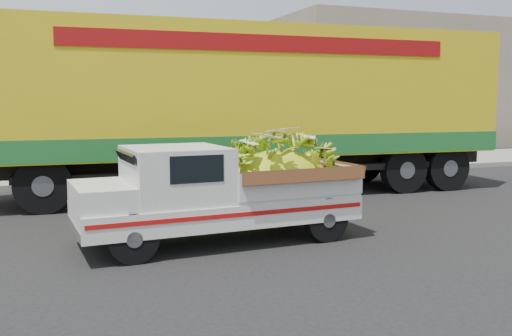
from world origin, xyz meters
name	(u,v)px	position (x,y,z in m)	size (l,w,h in m)	color
ground	(269,233)	(0.00, 0.00, 0.00)	(100.00, 100.00, 0.00)	black
curb	(180,179)	(0.00, 6.33, 0.07)	(60.00, 0.25, 0.15)	gray
sidewalk	(165,171)	(0.00, 8.43, 0.07)	(60.00, 4.00, 0.14)	gray
building_right	(415,84)	(14.00, 15.33, 3.00)	(14.00, 6.00, 6.00)	gray
pickup_truck	(238,189)	(-0.62, -0.26, 0.80)	(4.33, 1.81, 1.49)	black
semi_trailer	(251,103)	(1.11, 3.87, 2.12)	(12.03, 2.99, 3.80)	black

